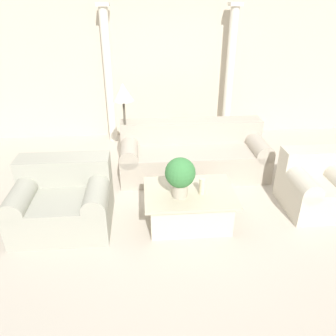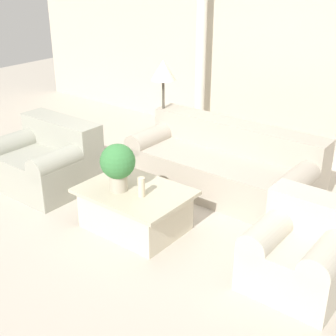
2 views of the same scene
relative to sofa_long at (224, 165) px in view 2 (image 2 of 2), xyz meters
The scene contains 10 objects.
ground_plane 0.96m from the sofa_long, 111.08° to the right, with size 16.00×16.00×0.00m, color #BCB2A3.
wall_back 2.22m from the sofa_long, 100.27° to the left, with size 10.00×0.06×3.20m.
sofa_long is the anchor object (origin of this frame).
loveseat 2.22m from the sofa_long, 145.75° to the right, with size 1.18×0.98×0.81m.
coffee_table 1.40m from the sofa_long, 100.33° to the right, with size 1.13×0.83×0.45m.
potted_plant 1.57m from the sofa_long, 104.59° to the right, with size 0.36×0.36×0.50m.
pillar_candle 1.45m from the sofa_long, 94.16° to the right, with size 0.07×0.07×0.20m.
floor_lamp 1.41m from the sofa_long, behind, with size 0.33×0.33×1.46m.
column_left 2.27m from the sofa_long, 133.26° to the left, with size 0.23×0.23×2.53m.
armchair 1.91m from the sofa_long, 37.74° to the right, with size 0.82×0.84×0.77m.
Camera 2 is at (3.01, -3.72, 2.66)m, focal length 50.00 mm.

